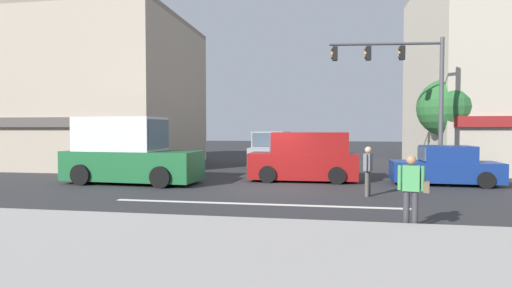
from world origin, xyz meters
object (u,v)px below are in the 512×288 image
(van_parked_curbside, at_px, (271,150))
(pedestrian_foreground_with_bag, at_px, (412,187))
(box_truck_crossing_rightbound, at_px, (128,153))
(sedan_waiting_far, at_px, (445,167))
(pedestrian_mid_crossing, at_px, (368,168))
(utility_pole_near_left, at_px, (124,102))
(street_tree, at_px, (447,108))
(van_crossing_center, at_px, (305,158))
(traffic_light_mast, at_px, (411,82))

(van_parked_curbside, relative_size, pedestrian_foreground_with_bag, 2.80)
(box_truck_crossing_rightbound, relative_size, sedan_waiting_far, 1.38)
(sedan_waiting_far, bearing_deg, pedestrian_foreground_with_bag, -110.43)
(sedan_waiting_far, height_order, pedestrian_mid_crossing, pedestrian_mid_crossing)
(utility_pole_near_left, relative_size, van_parked_curbside, 1.51)
(street_tree, bearing_deg, van_parked_curbside, 164.81)
(utility_pole_near_left, distance_m, box_truck_crossing_rightbound, 5.36)
(utility_pole_near_left, xyz_separation_m, pedestrian_foreground_with_bag, (12.32, -10.23, -2.73))
(sedan_waiting_far, relative_size, pedestrian_mid_crossing, 2.49)
(utility_pole_near_left, relative_size, van_crossing_center, 1.53)
(traffic_light_mast, distance_m, pedestrian_foreground_with_bag, 9.62)
(box_truck_crossing_rightbound, bearing_deg, pedestrian_foreground_with_bag, -31.30)
(utility_pole_near_left, relative_size, pedestrian_mid_crossing, 4.24)
(utility_pole_near_left, xyz_separation_m, traffic_light_mast, (14.07, -1.38, 0.62))
(sedan_waiting_far, relative_size, van_parked_curbside, 0.89)
(utility_pole_near_left, height_order, van_parked_curbside, utility_pole_near_left)
(traffic_light_mast, distance_m, sedan_waiting_far, 3.92)
(traffic_light_mast, distance_m, box_truck_crossing_rightbound, 12.43)
(traffic_light_mast, relative_size, sedan_waiting_far, 1.49)
(box_truck_crossing_rightbound, relative_size, pedestrian_mid_crossing, 3.42)
(box_truck_crossing_rightbound, xyz_separation_m, sedan_waiting_far, (12.87, 1.71, -0.54))
(street_tree, xyz_separation_m, sedan_waiting_far, (-1.17, -3.94, -2.59))
(box_truck_crossing_rightbound, bearing_deg, pedestrian_mid_crossing, -10.22)
(sedan_waiting_far, bearing_deg, pedestrian_mid_crossing, -134.72)
(utility_pole_near_left, bearing_deg, pedestrian_mid_crossing, -26.40)
(pedestrian_foreground_with_bag, bearing_deg, pedestrian_mid_crossing, 96.43)
(van_crossing_center, bearing_deg, box_truck_crossing_rightbound, -164.70)
(traffic_light_mast, bearing_deg, sedan_waiting_far, -43.30)
(pedestrian_foreground_with_bag, bearing_deg, utility_pole_near_left, 140.31)
(sedan_waiting_far, xyz_separation_m, pedestrian_foreground_with_bag, (-2.90, -7.77, 0.24))
(sedan_waiting_far, distance_m, pedestrian_mid_crossing, 4.82)
(box_truck_crossing_rightbound, distance_m, van_parked_curbside, 9.50)
(van_crossing_center, distance_m, pedestrian_foreground_with_bag, 8.49)
(van_parked_curbside, xyz_separation_m, pedestrian_foreground_with_bag, (5.03, -14.18, -0.05))
(pedestrian_mid_crossing, bearing_deg, van_crossing_center, 121.63)
(traffic_light_mast, height_order, sedan_waiting_far, traffic_light_mast)
(box_truck_crossing_rightbound, bearing_deg, van_crossing_center, 15.30)
(traffic_light_mast, bearing_deg, utility_pole_near_left, 174.42)
(street_tree, distance_m, pedestrian_foreground_with_bag, 12.62)
(utility_pole_near_left, relative_size, pedestrian_foreground_with_bag, 4.24)
(traffic_light_mast, bearing_deg, van_parked_curbside, 141.85)
(van_crossing_center, xyz_separation_m, sedan_waiting_far, (5.65, -0.26, -0.29))
(pedestrian_foreground_with_bag, bearing_deg, traffic_light_mast, 78.81)
(traffic_light_mast, distance_m, van_crossing_center, 5.64)
(traffic_light_mast, height_order, pedestrian_mid_crossing, traffic_light_mast)
(street_tree, bearing_deg, traffic_light_mast, -128.99)
(pedestrian_mid_crossing, bearing_deg, street_tree, 58.23)
(traffic_light_mast, xyz_separation_m, sedan_waiting_far, (1.14, -1.08, -3.59))
(van_crossing_center, relative_size, van_parked_curbside, 0.99)
(traffic_light_mast, height_order, pedestrian_foreground_with_bag, traffic_light_mast)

